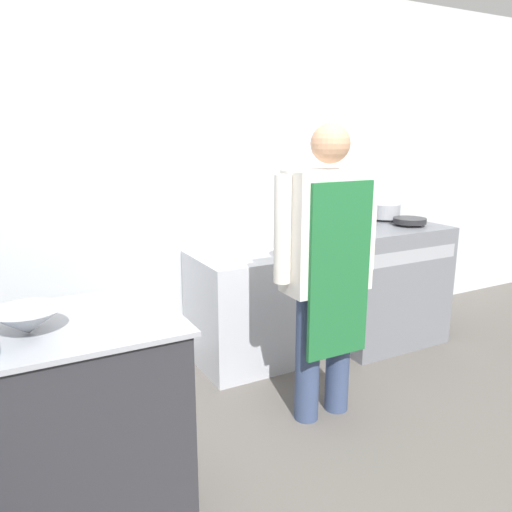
{
  "coord_description": "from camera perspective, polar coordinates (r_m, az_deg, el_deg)",
  "views": [
    {
      "loc": [
        -1.27,
        -1.47,
        1.63
      ],
      "look_at": [
        0.08,
        1.05,
        0.93
      ],
      "focal_mm": 35.0,
      "sensor_mm": 36.0,
      "label": 1
    }
  ],
  "objects": [
    {
      "name": "prep_counter",
      "position": [
        2.26,
        -24.77,
        -18.64
      ],
      "size": [
        1.22,
        0.67,
        0.92
      ],
      "color": "#2D2D33",
      "rests_on": "ground_plane"
    },
    {
      "name": "sauce_pot",
      "position": [
        4.24,
        14.59,
        4.99
      ],
      "size": [
        0.23,
        0.23,
        0.11
      ],
      "color": "#9EA0A8",
      "rests_on": "stove"
    },
    {
      "name": "person_cook",
      "position": [
        2.78,
        8.16,
        -0.2
      ],
      "size": [
        0.67,
        0.24,
        1.68
      ],
      "color": "#38476B",
      "rests_on": "ground_plane"
    },
    {
      "name": "fridge_unit",
      "position": [
        3.59,
        -1.75,
        -6.14
      ],
      "size": [
        0.63,
        0.65,
        0.8
      ],
      "color": "silver",
      "rests_on": "ground_plane"
    },
    {
      "name": "ground_plane",
      "position": [
        2.53,
        10.75,
        -26.46
      ],
      "size": [
        14.0,
        14.0,
        0.0
      ],
      "primitive_type": "plane",
      "color": "#5B5651"
    },
    {
      "name": "stock_pot",
      "position": [
        3.99,
        10.64,
        5.73
      ],
      "size": [
        0.28,
        0.28,
        0.26
      ],
      "color": "#9EA0A8",
      "rests_on": "stove"
    },
    {
      "name": "wall_back",
      "position": [
        3.64,
        -7.88,
        9.3
      ],
      "size": [
        8.0,
        0.05,
        2.7
      ],
      "color": "silver",
      "rests_on": "ground_plane"
    },
    {
      "name": "mixing_bowl",
      "position": [
        2.0,
        -24.66,
        -6.79
      ],
      "size": [
        0.26,
        0.26,
        0.09
      ],
      "color": "#9EA0A8",
      "rests_on": "prep_counter"
    },
    {
      "name": "saute_pan",
      "position": [
        4.06,
        17.15,
        3.89
      ],
      "size": [
        0.25,
        0.25,
        0.04
      ],
      "color": "#262628",
      "rests_on": "stove"
    },
    {
      "name": "stove",
      "position": [
        4.14,
        13.61,
        -2.85
      ],
      "size": [
        0.89,
        0.78,
        0.95
      ],
      "color": "slate",
      "rests_on": "ground_plane"
    }
  ]
}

